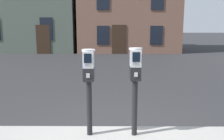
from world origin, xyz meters
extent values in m
plane|color=#28282B|center=(0.00, 0.00, 0.00)|extent=(160.00, 160.00, 0.00)
cylinder|color=black|center=(-0.42, -0.14, 0.61)|extent=(0.09, 0.09, 0.94)
cube|color=black|center=(-0.42, -0.14, 1.19)|extent=(0.17, 0.24, 0.22)
cube|color=#A5A8AD|center=(-0.42, -0.27, 1.19)|extent=(0.06, 0.01, 0.07)
cube|color=#B7BABF|center=(-0.42, -0.14, 1.43)|extent=(0.17, 0.23, 0.27)
cube|color=black|center=(-0.42, -0.26, 1.46)|extent=(0.12, 0.01, 0.15)
cylinder|color=blue|center=(-0.45, -0.26, 1.36)|extent=(0.02, 0.01, 0.02)
cylinder|color=red|center=(-0.42, -0.26, 1.36)|extent=(0.02, 0.01, 0.02)
cylinder|color=green|center=(-0.38, -0.26, 1.36)|extent=(0.02, 0.01, 0.02)
cylinder|color=#B7BABF|center=(-0.42, -0.14, 1.58)|extent=(0.22, 0.22, 0.03)
cylinder|color=black|center=(0.34, -0.14, 0.62)|extent=(0.09, 0.09, 0.95)
cube|color=black|center=(0.34, -0.14, 1.20)|extent=(0.17, 0.24, 0.22)
cube|color=#A5A8AD|center=(0.34, -0.27, 1.20)|extent=(0.06, 0.01, 0.07)
cube|color=#B7BABF|center=(0.34, -0.14, 1.45)|extent=(0.17, 0.23, 0.27)
cube|color=black|center=(0.34, -0.26, 1.48)|extent=(0.12, 0.01, 0.15)
cylinder|color=blue|center=(0.30, -0.26, 1.37)|extent=(0.02, 0.01, 0.02)
cylinder|color=red|center=(0.34, -0.26, 1.37)|extent=(0.02, 0.01, 0.02)
cylinder|color=green|center=(0.37, -0.26, 1.37)|extent=(0.02, 0.01, 0.02)
cylinder|color=#B7BABF|center=(0.34, -0.14, 1.60)|extent=(0.22, 0.22, 0.03)
cube|color=black|center=(-4.88, 13.55, 1.82)|extent=(0.90, 0.06, 1.60)
cube|color=black|center=(-5.14, 13.55, 1.05)|extent=(1.00, 0.07, 2.10)
cube|color=black|center=(-0.77, 13.55, 1.35)|extent=(0.90, 0.06, 1.35)
cube|color=black|center=(3.07, 13.55, 1.35)|extent=(0.90, 0.06, 1.35)
cube|color=black|center=(-0.77, 13.55, 3.82)|extent=(0.90, 0.06, 1.35)
cube|color=black|center=(3.07, 13.55, 3.82)|extent=(0.90, 0.06, 1.35)
cube|color=black|center=(0.36, 13.55, 1.05)|extent=(1.00, 0.07, 2.10)
camera|label=1|loc=(-0.02, -3.97, 1.94)|focal=38.55mm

